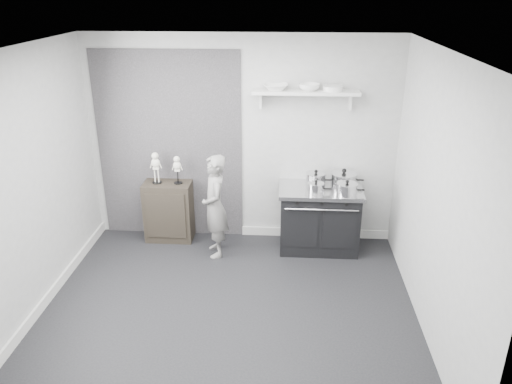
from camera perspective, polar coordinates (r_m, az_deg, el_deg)
ground at (r=5.48m, az=-3.27°, el=-13.46°), size 4.00×4.00×0.00m
room_shell at (r=4.86m, az=-4.54°, el=3.49°), size 4.02×3.62×2.71m
wall_shelf at (r=6.19m, az=5.70°, el=11.21°), size 1.30×0.26×0.24m
stove at (r=6.52m, az=7.23°, el=-3.00°), size 1.05×0.66×0.84m
side_cabinet at (r=6.81m, az=-9.91°, el=-2.15°), size 0.63×0.36×0.81m
child at (r=6.24m, az=-4.72°, el=-1.65°), size 0.44×0.55×1.33m
pot_back_left at (r=6.42m, az=6.84°, el=1.48°), size 0.34×0.26×0.21m
pot_back_right at (r=6.46m, az=9.99°, el=1.48°), size 0.43×0.34×0.23m
pot_front_right at (r=6.18m, az=10.34°, el=0.35°), size 0.34×0.26×0.19m
pot_front_center at (r=6.18m, az=6.86°, el=0.48°), size 0.29×0.21×0.17m
skeleton_full at (r=6.60m, az=-11.38°, el=3.00°), size 0.14×0.09×0.48m
skeleton_torso at (r=6.54m, az=-8.99°, el=2.75°), size 0.12×0.08×0.43m
bowl_large at (r=6.17m, az=2.27°, el=11.91°), size 0.31×0.31×0.07m
bowl_small at (r=6.17m, az=6.10°, el=11.83°), size 0.26×0.26×0.08m
plate_stack at (r=6.19m, az=8.76°, el=11.64°), size 0.24×0.24×0.06m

